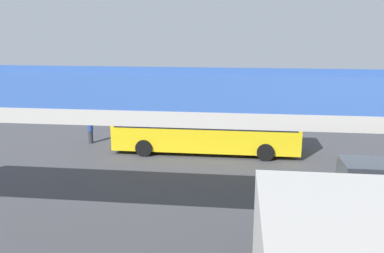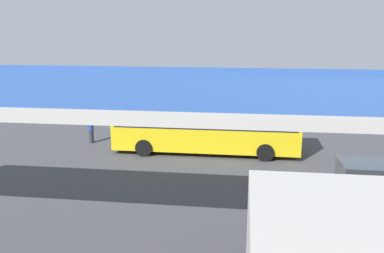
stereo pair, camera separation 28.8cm
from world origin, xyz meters
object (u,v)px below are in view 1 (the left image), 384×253
(bicycle_green, at_px, (355,169))
(pedestrian, at_px, (90,131))
(traffic_sign, at_px, (125,104))
(city_bus, at_px, (206,123))

(bicycle_green, height_order, pedestrian, pedestrian)
(pedestrian, xyz_separation_m, traffic_sign, (-1.21, -4.48, 1.00))
(traffic_sign, bearing_deg, city_bus, 140.37)
(bicycle_green, relative_size, pedestrian, 0.99)
(traffic_sign, bearing_deg, bicycle_green, 149.33)
(bicycle_green, distance_m, traffic_sign, 17.54)
(pedestrian, distance_m, traffic_sign, 4.74)
(pedestrian, bearing_deg, traffic_sign, -105.11)
(city_bus, distance_m, bicycle_green, 9.05)
(bicycle_green, bearing_deg, traffic_sign, -30.67)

